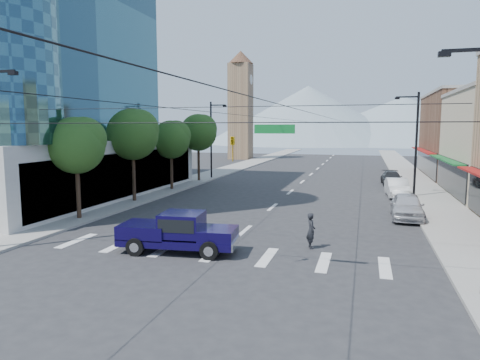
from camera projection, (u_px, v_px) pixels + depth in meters
The scene contains 18 objects.
ground at pixel (208, 263), 19.13m from camera, with size 160.00×160.00×0.00m, color #28282B.
sidewalk_left at pixel (228, 170), 60.57m from camera, with size 4.00×120.00×0.15m, color gray.
sidewalk_right at pixel (409, 175), 53.88m from camera, with size 4.00×120.00×0.15m, color gray.
clock_tower at pixel (241, 103), 81.50m from camera, with size 4.80×4.80×20.40m.
mountain_left at pixel (308, 115), 164.87m from camera, with size 80.00×80.00×22.00m, color gray.
mountain_right at pixel (402, 120), 164.88m from camera, with size 90.00×90.00×18.00m, color gray.
tree_near at pixel (79, 144), 27.42m from camera, with size 3.65×3.64×6.71m.
tree_midnear at pixel (135, 133), 34.01m from camera, with size 4.09×4.09×7.52m.
tree_midfar at pixel (173, 138), 40.75m from camera, with size 3.65×3.64×6.71m.
tree_far at pixel (200, 131), 47.35m from camera, with size 4.09×4.09×7.52m.
signal_rig at pixel (202, 161), 17.56m from camera, with size 21.80×0.20×9.00m.
lamp_pole_nw at pixel (212, 137), 50.08m from camera, with size 2.00×0.25×9.00m.
lamp_pole_ne at pixel (415, 140), 36.51m from camera, with size 2.00×0.25×9.00m.
pickup_truck at pixel (178, 231), 20.67m from camera, with size 5.93×2.70×1.95m.
pedestrian at pixel (311, 231), 21.32m from camera, with size 0.65×0.43×1.79m, color black.
parked_car_near at pixel (407, 206), 28.25m from camera, with size 2.00×4.97×1.69m, color silver.
parked_car_mid at pixel (397, 188), 37.24m from camera, with size 1.70×4.87×1.60m, color white.
parked_car_far at pixel (392, 178), 44.98m from camera, with size 1.99×4.89×1.42m, color #29282B.
Camera 1 is at (6.60, -17.38, 6.00)m, focal length 32.00 mm.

